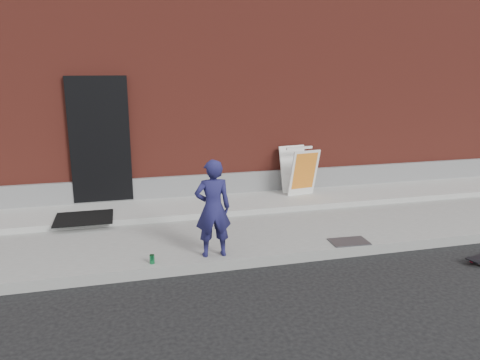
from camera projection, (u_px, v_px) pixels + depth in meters
name	position (u px, v px, depth m)	size (l,w,h in m)	color
ground	(293.00, 264.00, 6.54)	(80.00, 80.00, 0.00)	black
sidewalk	(262.00, 224.00, 7.93)	(20.00, 3.00, 0.15)	slate
apron	(248.00, 202.00, 8.75)	(20.00, 1.20, 0.10)	gray
building	(203.00, 73.00, 12.52)	(20.00, 8.10, 5.00)	maroon
child	(213.00, 208.00, 6.29)	(0.49, 0.32, 1.35)	#1C1A4A
pizza_sign	(299.00, 171.00, 9.06)	(0.64, 0.73, 0.93)	silver
soda_can	(152.00, 259.00, 6.17)	(0.07, 0.07, 0.12)	#197F42
doormat	(84.00, 218.00, 7.66)	(0.92, 0.74, 0.03)	black
utility_plate	(349.00, 242.00, 6.92)	(0.56, 0.36, 0.02)	#4B4C50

